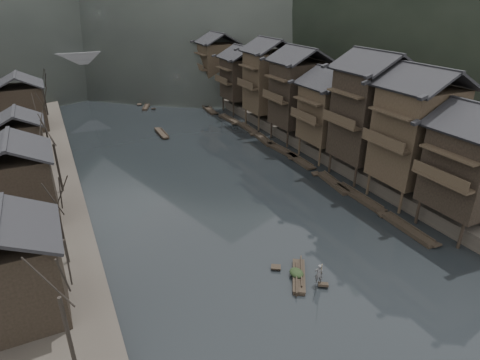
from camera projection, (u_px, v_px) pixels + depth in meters
water at (263, 229)px, 38.86m from camera, size 300.00×300.00×0.00m
right_bank at (318, 97)px, 84.93m from camera, size 40.00×200.00×1.80m
stilt_houses at (307, 86)px, 57.59m from camera, size 9.00×67.60×15.32m
left_houses at (18, 142)px, 44.88m from camera, size 8.10×53.20×8.73m
bare_trees at (51, 137)px, 42.98m from camera, size 3.90×63.07×7.81m
moored_sampans at (269, 144)px, 60.45m from camera, size 2.98×61.12×0.47m
midriver_boats at (153, 119)px, 72.39m from camera, size 3.82×23.64×0.45m
stone_bridge at (119, 66)px, 95.59m from camera, size 40.00×6.00×9.00m
hero_sampan at (299, 276)px, 32.06m from camera, size 3.17×4.35×0.43m
cargo_heap at (297, 269)px, 31.94m from camera, size 1.02×1.34×0.61m
boatman at (319, 271)px, 30.82m from camera, size 0.75×0.68×1.72m
bamboo_pole at (324, 244)px, 29.88m from camera, size 1.76×2.13×3.14m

